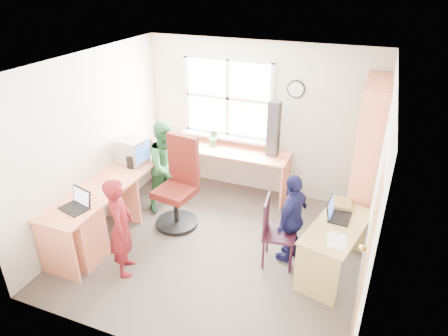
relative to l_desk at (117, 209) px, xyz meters
name	(u,v)px	position (x,y,z in m)	size (l,w,h in m)	color
room	(220,161)	(1.32, 0.38, 0.76)	(3.64, 3.44, 2.44)	#493F39
l_desk	(117,209)	(0.00, 0.00, 0.00)	(2.38, 2.95, 0.75)	#FF8E65
right_desk	(336,238)	(2.78, 0.36, 0.02)	(0.78, 1.24, 0.66)	tan
bookshelf	(366,162)	(2.96, 1.47, 0.55)	(0.30, 1.02, 2.10)	#FF8E65
swivel_chair	(179,188)	(0.59, 0.64, 0.10)	(0.68, 0.68, 1.29)	black
wooden_chair	(274,229)	(2.06, 0.28, 0.03)	(0.43, 0.43, 0.89)	#32101F
crt_monitor	(133,151)	(-0.21, 0.78, 0.48)	(0.42, 0.38, 0.37)	silver
laptop_left	(77,203)	(-0.15, -0.52, 0.35)	(0.38, 0.35, 0.22)	black
laptop_right	(336,213)	(2.73, 0.53, 0.26)	(0.29, 0.34, 0.22)	black
speaker_a	(131,162)	(-0.15, 0.62, 0.39)	(0.11, 0.11, 0.18)	black
speaker_b	(149,146)	(-0.19, 1.17, 0.39)	(0.10, 0.10, 0.20)	black
cd_tower	(274,129)	(1.61, 1.77, 0.72)	(0.18, 0.16, 0.85)	black
game_box	(340,204)	(2.75, 0.81, 0.23)	(0.30, 0.30, 0.06)	red
paper_a	(109,189)	(-0.07, -0.02, 0.30)	(0.31, 0.35, 0.00)	silver
paper_b	(336,241)	(2.80, 0.07, 0.21)	(0.22, 0.30, 0.00)	silver
potted_plant	(214,138)	(0.65, 1.75, 0.43)	(0.15, 0.12, 0.28)	#296634
person_red	(121,227)	(0.45, -0.54, 0.17)	(0.46, 0.30, 1.25)	maroon
person_green	(167,166)	(0.24, 0.96, 0.23)	(0.67, 0.52, 1.38)	#2E743C
person_navy	(292,218)	(2.24, 0.43, 0.13)	(0.69, 0.29, 1.18)	#161747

